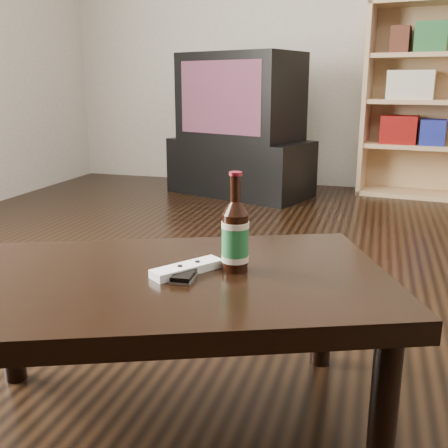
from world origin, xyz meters
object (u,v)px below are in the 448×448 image
(remote, at_px, (187,269))
(beer_bottle, at_px, (235,237))
(tv, at_px, (241,97))
(phone, at_px, (185,275))
(tv_stand, at_px, (240,167))
(coffee_table, at_px, (169,295))
(bookshelf, at_px, (417,97))

(remote, bearing_deg, beer_bottle, 60.74)
(tv, xyz_separation_m, phone, (0.63, -2.97, -0.36))
(tv_stand, relative_size, beer_bottle, 4.33)
(coffee_table, height_order, beer_bottle, beer_bottle)
(tv, height_order, bookshelf, bookshelf)
(beer_bottle, bearing_deg, remote, -154.78)
(tv_stand, height_order, beer_bottle, beer_bottle)
(beer_bottle, relative_size, phone, 2.47)
(tv_stand, xyz_separation_m, coffee_table, (0.58, -2.96, 0.14))
(remote, bearing_deg, tv_stand, 137.53)
(beer_bottle, distance_m, phone, 0.16)
(beer_bottle, relative_size, remote, 1.35)
(bookshelf, relative_size, remote, 7.85)
(tv, distance_m, remote, 3.02)
(phone, height_order, remote, remote)
(coffee_table, xyz_separation_m, beer_bottle, (0.15, 0.08, 0.15))
(tv_stand, xyz_separation_m, remote, (0.62, -2.93, 0.21))
(tv, distance_m, bookshelf, 1.39)
(tv, relative_size, bookshelf, 0.69)
(coffee_table, distance_m, beer_bottle, 0.23)
(beer_bottle, bearing_deg, bookshelf, 79.61)
(coffee_table, bearing_deg, remote, 36.45)
(phone, bearing_deg, bookshelf, 73.55)
(tv, bearing_deg, coffee_table, -58.85)
(tv_stand, xyz_separation_m, bookshelf, (1.33, 0.37, 0.55))
(coffee_table, bearing_deg, beer_bottle, 28.36)
(tv, bearing_deg, beer_bottle, -55.67)
(tv_stand, xyz_separation_m, tv, (-0.00, -0.00, 0.56))
(bookshelf, distance_m, phone, 3.44)
(tv_stand, relative_size, bookshelf, 0.75)
(beer_bottle, xyz_separation_m, phone, (-0.10, -0.09, -0.08))
(tv, height_order, beer_bottle, tv)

